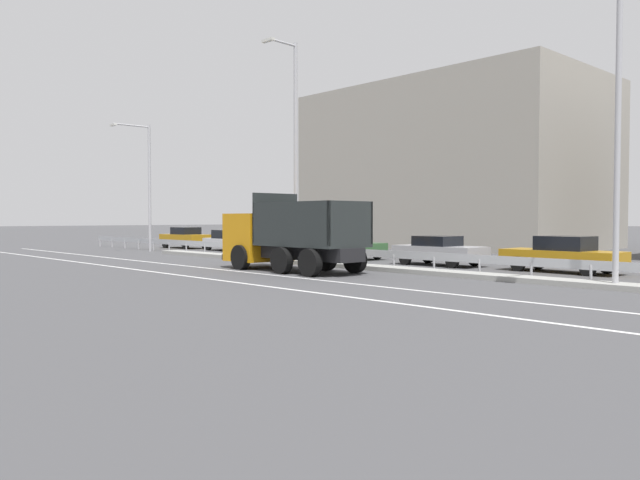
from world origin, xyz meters
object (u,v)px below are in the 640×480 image
object	(u,v)px
dump_truck	(281,241)
parked_car_0	(185,238)
street_lamp_2	(615,118)
parked_car_2	(274,241)
parked_car_3	(350,246)
parked_car_1	(229,240)
street_lamp_1	(294,144)
parked_car_5	(563,254)
street_lamp_0	(146,180)
median_road_sign	(281,237)
parked_car_4	(439,250)

from	to	relation	value
dump_truck	parked_car_0	xyz separation A→B (m)	(-19.21, 6.94, -0.46)
street_lamp_2	parked_car_2	size ratio (longest dim) A/B	2.15
parked_car_3	parked_car_1	bearing A→B (deg)	92.53
street_lamp_1	parked_car_2	xyz separation A→B (m)	(-6.69, 4.20, -4.86)
street_lamp_1	parked_car_5	size ratio (longest dim) A/B	2.20
street_lamp_0	parked_car_2	size ratio (longest dim) A/B	1.89
median_road_sign	parked_car_3	distance (m)	4.37
parked_car_1	parked_car_3	bearing A→B (deg)	94.69
street_lamp_0	parked_car_2	world-z (taller)	street_lamp_0
street_lamp_1	dump_truck	bearing A→B (deg)	-50.16
median_road_sign	street_lamp_0	size ratio (longest dim) A/B	0.28
parked_car_0	parked_car_5	xyz separation A→B (m)	(27.91, 0.42, -0.03)
parked_car_1	street_lamp_0	bearing A→B (deg)	-26.73
parked_car_4	street_lamp_1	bearing A→B (deg)	-51.55
median_road_sign	parked_car_0	distance (m)	16.27
dump_truck	parked_car_4	distance (m)	7.51
parked_car_3	parked_car_5	world-z (taller)	parked_car_5
median_road_sign	street_lamp_1	xyz separation A→B (m)	(1.25, -0.25, 4.45)
median_road_sign	parked_car_1	bearing A→B (deg)	158.02
parked_car_1	parked_car_5	size ratio (longest dim) A/B	0.86
dump_truck	median_road_sign	world-z (taller)	dump_truck
street_lamp_2	parked_car_5	size ratio (longest dim) A/B	1.96
parked_car_1	parked_car_4	world-z (taller)	parked_car_1
parked_car_3	parked_car_5	size ratio (longest dim) A/B	0.84
street_lamp_0	parked_car_0	size ratio (longest dim) A/B	1.98
dump_truck	street_lamp_1	distance (m)	5.62
parked_car_3	street_lamp_0	bearing A→B (deg)	110.23
median_road_sign	parked_car_3	size ratio (longest dim) A/B	0.58
parked_car_0	parked_car_3	bearing A→B (deg)	-92.72
median_road_sign	parked_car_5	xyz separation A→B (m)	(12.16, 4.47, -0.49)
street_lamp_2	parked_car_2	world-z (taller)	street_lamp_2
street_lamp_1	parked_car_2	distance (m)	9.27
median_road_sign	parked_car_1	xyz separation A→B (m)	(-10.73, 4.33, -0.52)
street_lamp_0	parked_car_1	bearing A→B (deg)	58.45
parked_car_2	parked_car_4	distance (m)	12.01
median_road_sign	parked_car_2	distance (m)	6.73
median_road_sign	parked_car_2	bearing A→B (deg)	144.01
parked_car_1	parked_car_5	xyz separation A→B (m)	(22.89, 0.14, 0.03)
median_road_sign	parked_car_5	bearing A→B (deg)	20.18
street_lamp_0	street_lamp_1	size ratio (longest dim) A/B	0.79
parked_car_4	dump_truck	bearing A→B (deg)	-24.22
parked_car_1	parked_car_0	bearing A→B (deg)	-81.93
parked_car_1	parked_car_2	size ratio (longest dim) A/B	0.94
street_lamp_2	parked_car_4	xyz separation A→B (m)	(-9.38, 4.08, -4.49)
parked_car_4	street_lamp_2	bearing A→B (deg)	66.83
dump_truck	median_road_sign	xyz separation A→B (m)	(-3.46, 2.89, -0.00)
parked_car_2	parked_car_5	world-z (taller)	parked_car_2
parked_car_4	parked_car_2	bearing A→B (deg)	-89.74
parked_car_2	median_road_sign	bearing A→B (deg)	-127.57
street_lamp_0	parked_car_3	world-z (taller)	street_lamp_0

